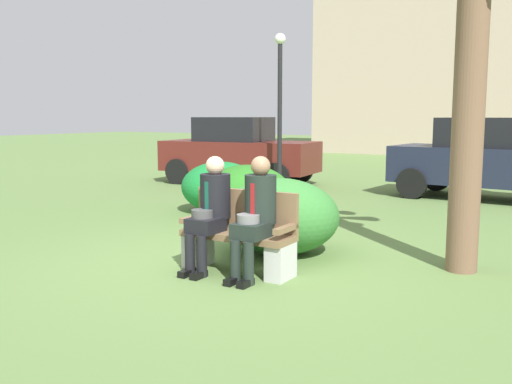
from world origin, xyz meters
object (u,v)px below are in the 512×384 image
Objects in this scene: park_bench at (240,237)px; seated_man_right at (256,211)px; shrub_far_lawn at (280,216)px; shrub_mid_lawn at (221,187)px; seated_man_left at (210,207)px; building_backdrop at (463,20)px; street_lamp at (280,96)px; parked_car_near at (238,151)px; parked_car_far at (490,159)px; shrub_near_bench at (247,193)px.

park_bench is 0.45m from seated_man_right.
shrub_far_lawn is at bearing 91.59° from park_bench.
seated_man_left is at bearing -57.59° from shrub_mid_lawn.
park_bench is at bearing -84.32° from building_backdrop.
building_backdrop reaches higher than seated_man_right.
street_lamp is 17.39m from building_backdrop.
parked_car_near is (-4.14, 7.10, 0.13)m from seated_man_left.
seated_man_left is (-0.31, -0.13, 0.32)m from park_bench.
seated_man_left is 8.22m from parked_car_near.
building_backdrop is at bearing 82.16° from parked_car_near.
building_backdrop is (0.40, 16.94, 3.91)m from street_lamp.
seated_man_right is (0.28, -0.12, 0.33)m from park_bench.
seated_man_right is at bearing -99.45° from parked_car_far.
shrub_near_bench is at bearing -55.97° from parked_car_near.
seated_man_left is 0.32× the size of parked_car_near.
shrub_far_lawn reaches higher than shrub_mid_lawn.
parked_car_far is at bearing 76.16° from seated_man_left.
seated_man_right is 3.33m from shrub_near_bench.
parked_car_near is at bearing 148.30° from street_lamp.
seated_man_right is 0.37× the size of street_lamp.
shrub_near_bench is at bearing -123.69° from parked_car_far.
shrub_near_bench is 5.48m from parked_car_far.
shrub_mid_lawn is (-2.66, 3.26, -0.27)m from seated_man_right.
parked_car_near reaches higher than seated_man_left.
seated_man_left is 1.16m from shrub_far_lawn.
shrub_far_lawn is at bearing -84.14° from building_backdrop.
seated_man_left is 0.86× the size of shrub_near_bench.
building_backdrop is (-2.55, 22.93, 5.33)m from seated_man_right.
parked_car_far reaches higher than shrub_near_bench.
shrub_far_lawn is 0.38× the size of parked_car_near.
building_backdrop is (-1.96, 22.94, 5.34)m from seated_man_left.
shrub_near_bench is (-1.81, 2.78, -0.26)m from seated_man_right.
shrub_mid_lawn is 0.36× the size of parked_car_near.
shrub_near_bench is at bearing -29.45° from shrub_mid_lawn.
parked_car_far reaches higher than seated_man_left.
building_backdrop reaches higher than street_lamp.
building_backdrop is (-2.27, 22.81, 5.66)m from park_bench.
building_backdrop is at bearing 94.88° from seated_man_left.
park_bench is 0.98m from shrub_far_lawn.
parked_car_near is 1.00× the size of parked_car_far.
shrub_mid_lawn is 5.63m from parked_car_far.
building_backdrop is at bearing 92.09° from shrub_near_bench.
seated_man_right is at bearing -56.34° from parked_car_near.
park_bench is at bearing -60.06° from shrub_near_bench.
seated_man_left is 3.05m from shrub_near_bench.
street_lamp is 0.28× the size of building_backdrop.
seated_man_right is at bearing -83.66° from building_backdrop.
street_lamp is at bearing -91.34° from building_backdrop.
street_lamp reaches higher than parked_car_far.
shrub_mid_lawn is at bearing 122.41° from seated_man_left.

